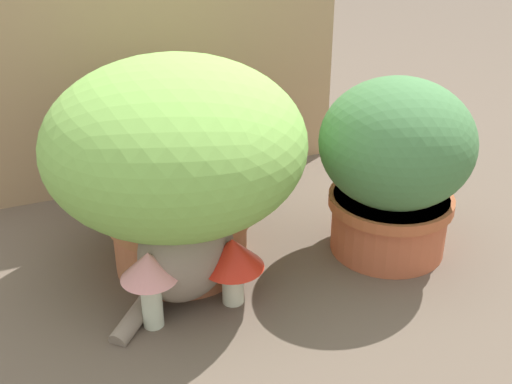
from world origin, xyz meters
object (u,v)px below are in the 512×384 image
mushroom_ornament_pink (149,273)px  leafy_planter (395,163)px  mushroom_ornament_red (232,257)px  grass_planter (176,155)px  cat (192,234)px

mushroom_ornament_pink → leafy_planter: bearing=7.0°
mushroom_ornament_red → mushroom_ornament_pink: bearing=-175.9°
grass_planter → mushroom_ornament_red: grass_planter is taller
grass_planter → cat: (0.00, -0.09, -0.14)m
cat → mushroom_ornament_red: (0.05, -0.08, -0.02)m
grass_planter → cat: bearing=-89.8°
mushroom_ornament_red → grass_planter: bearing=107.8°
grass_planter → mushroom_ornament_pink: bearing=-121.1°
mushroom_ornament_red → mushroom_ornament_pink: mushroom_ornament_pink is taller
leafy_planter → cat: 0.45m
mushroom_ornament_red → leafy_planter: bearing=8.3°
cat → mushroom_ornament_red: bearing=-56.5°
grass_planter → mushroom_ornament_red: 0.24m
grass_planter → cat: size_ratio=1.52×
grass_planter → leafy_planter: size_ratio=1.34×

